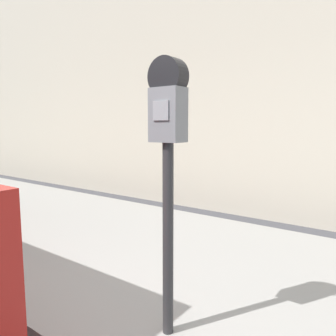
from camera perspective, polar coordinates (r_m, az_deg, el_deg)
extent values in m
cube|color=#9E9B96|center=(3.14, 1.85, -16.48)|extent=(24.00, 2.80, 0.15)
cube|color=beige|center=(5.10, 17.93, 21.27)|extent=(24.00, 0.30, 5.21)
cylinder|color=#2D2D30|center=(1.88, 0.00, -12.50)|extent=(0.06, 0.06, 1.10)
cube|color=slate|center=(1.77, 0.00, 9.19)|extent=(0.18, 0.12, 0.29)
cube|color=gray|center=(1.72, -1.27, 9.96)|extent=(0.10, 0.01, 0.10)
cylinder|color=black|center=(1.79, 0.00, 15.63)|extent=(0.21, 0.09, 0.21)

